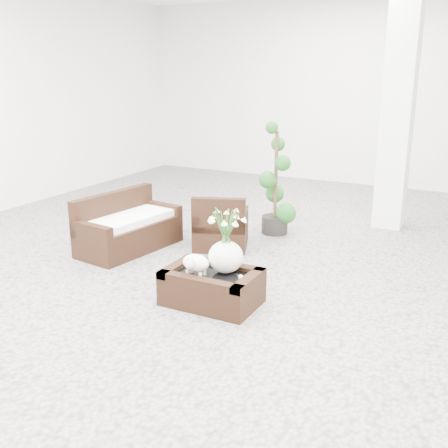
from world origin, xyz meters
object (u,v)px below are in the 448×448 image
at_px(coffee_table, 212,288).
at_px(topiary, 276,180).
at_px(armchair, 221,220).
at_px(loveseat, 129,222).

height_order(coffee_table, topiary, topiary).
bearing_deg(armchair, topiary, -135.71).
distance_m(coffee_table, topiary, 2.53).
relative_size(armchair, loveseat, 0.53).
relative_size(loveseat, topiary, 0.88).
xyz_separation_m(armchair, loveseat, (-0.98, -0.63, 0.00)).
height_order(coffee_table, loveseat, loveseat).
xyz_separation_m(loveseat, topiary, (1.37, 1.49, 0.40)).
bearing_deg(topiary, coffee_table, -82.14).
distance_m(loveseat, topiary, 2.06).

